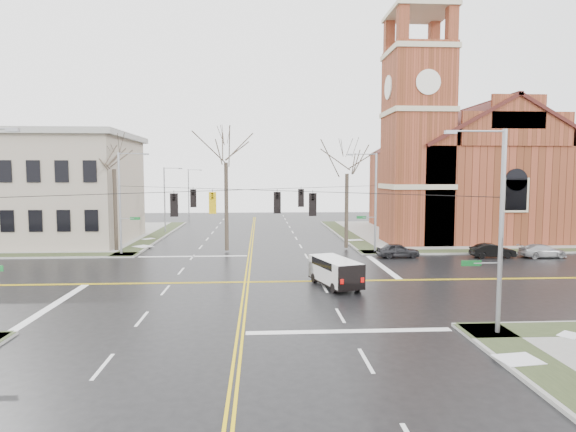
{
  "coord_description": "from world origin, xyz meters",
  "views": [
    {
      "loc": [
        0.93,
        -31.87,
        7.18
      ],
      "look_at": [
        3.14,
        6.0,
        3.93
      ],
      "focal_mm": 30.0,
      "sensor_mm": 36.0,
      "label": 1
    }
  ],
  "objects": [
    {
      "name": "streetlight_north_a",
      "position": [
        -10.65,
        28.0,
        4.47
      ],
      "size": [
        2.3,
        0.2,
        8.0
      ],
      "color": "gray",
      "rests_on": "ground"
    },
    {
      "name": "tree_ne",
      "position": [
        9.23,
        13.73,
        7.77
      ],
      "size": [
        4.0,
        4.0,
        10.72
      ],
      "color": "#32281F",
      "rests_on": "ground"
    },
    {
      "name": "signal_pole_ne",
      "position": [
        11.32,
        11.5,
        4.95
      ],
      "size": [
        2.75,
        0.22,
        9.0
      ],
      "color": "gray",
      "rests_on": "ground"
    },
    {
      "name": "tree_nw_far",
      "position": [
        -12.55,
        13.67,
        8.21
      ],
      "size": [
        4.0,
        4.0,
        11.35
      ],
      "color": "#32281F",
      "rests_on": "ground"
    },
    {
      "name": "parked_car_b",
      "position": [
        21.07,
        8.3,
        0.61
      ],
      "size": [
        3.79,
        1.51,
        1.22
      ],
      "primitive_type": "imported",
      "rotation": [
        0.0,
        0.0,
        1.51
      ],
      "color": "black",
      "rests_on": "ground"
    },
    {
      "name": "ground",
      "position": [
        0.0,
        0.0,
        0.0
      ],
      "size": [
        120.0,
        120.0,
        0.0
      ],
      "primitive_type": "plane",
      "color": "black",
      "rests_on": "ground"
    },
    {
      "name": "road_markings",
      "position": [
        0.0,
        0.0,
        0.01
      ],
      "size": [
        100.0,
        100.0,
        0.01
      ],
      "color": "gold",
      "rests_on": "ground"
    },
    {
      "name": "cargo_van",
      "position": [
        5.67,
        -1.46,
        1.06
      ],
      "size": [
        3.09,
        5.02,
        1.79
      ],
      "rotation": [
        0.0,
        0.0,
        0.29
      ],
      "color": "white",
      "rests_on": "ground"
    },
    {
      "name": "traffic_signals",
      "position": [
        -0.0,
        -0.67,
        5.45
      ],
      "size": [
        8.21,
        8.26,
        1.3
      ],
      "color": "black",
      "rests_on": "ground"
    },
    {
      "name": "parked_car_a",
      "position": [
        12.9,
        8.86,
        0.62
      ],
      "size": [
        3.68,
        1.52,
        1.25
      ],
      "primitive_type": "imported",
      "rotation": [
        0.0,
        0.0,
        1.59
      ],
      "color": "black",
      "rests_on": "ground"
    },
    {
      "name": "span_wires",
      "position": [
        0.0,
        0.0,
        6.2
      ],
      "size": [
        23.02,
        23.02,
        0.03
      ],
      "color": "black",
      "rests_on": "ground"
    },
    {
      "name": "sidewalks",
      "position": [
        0.0,
        0.0,
        0.08
      ],
      "size": [
        80.0,
        80.0,
        0.17
      ],
      "color": "gray",
      "rests_on": "ground"
    },
    {
      "name": "civic_building_a",
      "position": [
        -22.0,
        20.0,
        5.5
      ],
      "size": [
        18.0,
        14.0,
        11.0
      ],
      "primitive_type": "cube",
      "color": "#9E927E",
      "rests_on": "ground"
    },
    {
      "name": "signal_pole_se",
      "position": [
        11.32,
        -11.5,
        4.95
      ],
      "size": [
        2.75,
        0.22,
        9.0
      ],
      "color": "gray",
      "rests_on": "ground"
    },
    {
      "name": "signal_pole_nw",
      "position": [
        -11.32,
        11.5,
        4.95
      ],
      "size": [
        2.75,
        0.22,
        9.0
      ],
      "color": "gray",
      "rests_on": "ground"
    },
    {
      "name": "parked_car_c",
      "position": [
        25.47,
        8.2,
        0.58
      ],
      "size": [
        4.07,
        1.8,
        1.16
      ],
      "primitive_type": "imported",
      "rotation": [
        0.0,
        0.0,
        1.61
      ],
      "color": "#A1A1A3",
      "rests_on": "ground"
    },
    {
      "name": "streetlight_north_b",
      "position": [
        -10.65,
        48.0,
        4.47
      ],
      "size": [
        2.3,
        0.2,
        8.0
      ],
      "color": "gray",
      "rests_on": "ground"
    },
    {
      "name": "church",
      "position": [
        24.76,
        24.78,
        8.43
      ],
      "size": [
        24.28,
        27.48,
        27.5
      ],
      "color": "#602E19",
      "rests_on": "ground"
    },
    {
      "name": "tree_nw_near",
      "position": [
        -2.19,
        12.82,
        8.85
      ],
      "size": [
        4.0,
        4.0,
        12.24
      ],
      "color": "#32281F",
      "rests_on": "ground"
    }
  ]
}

